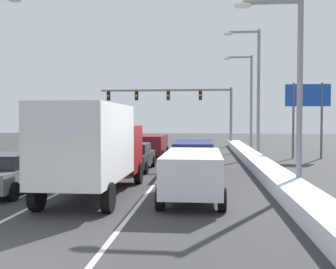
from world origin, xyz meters
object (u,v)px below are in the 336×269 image
object	(u,v)px
sedan_tan_right_lane_third	(198,149)
traffic_light_gantry	(181,100)
suv_white_right_lane_nearest	(193,171)
sedan_charcoal_center_lane_second	(134,157)
sedan_gray_left_lane_nearest	(10,173)
roadside_sign_right	(308,103)
suv_maroon_center_lane_third	(152,144)
suv_navy_right_lane_second	(194,154)
box_truck_center_lane_nearest	(94,145)
street_lamp_right_near	(290,75)
street_lamp_right_mid	(254,83)
street_lamp_right_far	(247,94)
sedan_black_left_lane_second	(75,157)
sedan_green_left_lane_third	(101,149)

from	to	relation	value
sedan_tan_right_lane_third	traffic_light_gantry	xyz separation A→B (m)	(-2.12, 13.95, 4.12)
suv_white_right_lane_nearest	traffic_light_gantry	world-z (taller)	traffic_light_gantry
sedan_charcoal_center_lane_second	traffic_light_gantry	world-z (taller)	traffic_light_gantry
sedan_gray_left_lane_nearest	roadside_sign_right	size ratio (longest dim) A/B	0.82
suv_maroon_center_lane_third	suv_navy_right_lane_second	bearing A→B (deg)	-66.88
box_truck_center_lane_nearest	street_lamp_right_near	distance (m)	7.93
street_lamp_right_mid	street_lamp_right_far	world-z (taller)	street_lamp_right_mid
sedan_charcoal_center_lane_second	sedan_gray_left_lane_nearest	xyz separation A→B (m)	(-3.56, -7.06, 0.00)
sedan_black_left_lane_second	roadside_sign_right	size ratio (longest dim) A/B	0.82
box_truck_center_lane_nearest	roadside_sign_right	size ratio (longest dim) A/B	1.31
traffic_light_gantry	street_lamp_right_mid	bearing A→B (deg)	-62.78
sedan_charcoal_center_lane_second	street_lamp_right_near	world-z (taller)	street_lamp_right_near
sedan_charcoal_center_lane_second	sedan_black_left_lane_second	world-z (taller)	same
box_truck_center_lane_nearest	sedan_gray_left_lane_nearest	bearing A→B (deg)	172.51
sedan_tan_right_lane_third	street_lamp_right_near	size ratio (longest dim) A/B	0.60
suv_white_right_lane_nearest	sedan_charcoal_center_lane_second	world-z (taller)	suv_white_right_lane_nearest
sedan_tan_right_lane_third	sedan_green_left_lane_third	world-z (taller)	same
sedan_black_left_lane_second	traffic_light_gantry	world-z (taller)	traffic_light_gantry
box_truck_center_lane_nearest	roadside_sign_right	xyz separation A→B (m)	(11.45, 15.21, 2.12)
sedan_black_left_lane_second	street_lamp_right_near	world-z (taller)	street_lamp_right_near
sedan_tan_right_lane_third	sedan_gray_left_lane_nearest	distance (m)	14.72
sedan_charcoal_center_lane_second	street_lamp_right_near	xyz separation A→B (m)	(7.22, -5.92, 3.78)
suv_navy_right_lane_second	sedan_black_left_lane_second	bearing A→B (deg)	179.60
sedan_gray_left_lane_nearest	suv_navy_right_lane_second	bearing A→B (deg)	42.10
sedan_green_left_lane_third	sedan_charcoal_center_lane_second	bearing A→B (deg)	-57.93
sedan_tan_right_lane_third	sedan_gray_left_lane_nearest	bearing A→B (deg)	-118.67
sedan_charcoal_center_lane_second	street_lamp_right_mid	xyz separation A→B (m)	(7.55, 7.81, 4.78)
sedan_gray_left_lane_nearest	traffic_light_gantry	size ratio (longest dim) A/B	0.32
sedan_tan_right_lane_third	street_lamp_right_near	xyz separation A→B (m)	(3.72, -11.77, 3.78)
traffic_light_gantry	suv_navy_right_lane_second	bearing A→B (deg)	-84.43
sedan_charcoal_center_lane_second	roadside_sign_right	bearing A→B (deg)	34.08
street_lamp_right_mid	roadside_sign_right	bearing A→B (deg)	-1.68
sedan_black_left_lane_second	street_lamp_right_near	size ratio (longest dim) A/B	0.60
suv_maroon_center_lane_third	street_lamp_right_mid	xyz separation A→B (m)	(7.52, 0.72, 4.53)
suv_navy_right_lane_second	sedan_charcoal_center_lane_second	size ratio (longest dim) A/B	1.09
suv_white_right_lane_nearest	street_lamp_right_near	world-z (taller)	street_lamp_right_near
sedan_charcoal_center_lane_second	traffic_light_gantry	bearing A→B (deg)	86.01
sedan_gray_left_lane_nearest	traffic_light_gantry	bearing A→B (deg)	79.58
street_lamp_right_far	suv_navy_right_lane_second	bearing A→B (deg)	-105.93
sedan_gray_left_lane_nearest	street_lamp_right_mid	size ratio (longest dim) A/B	0.48
sedan_charcoal_center_lane_second	roadside_sign_right	distance (m)	14.11
sedan_black_left_lane_second	suv_white_right_lane_nearest	bearing A→B (deg)	-46.62
sedan_green_left_lane_third	sedan_tan_right_lane_third	bearing A→B (deg)	4.42
suv_navy_right_lane_second	sedan_tan_right_lane_third	distance (m)	6.64
sedan_black_left_lane_second	traffic_light_gantry	bearing A→B (deg)	77.63
sedan_tan_right_lane_third	suv_maroon_center_lane_third	bearing A→B (deg)	160.38
sedan_gray_left_lane_nearest	street_lamp_right_far	bearing A→B (deg)	62.41
traffic_light_gantry	street_lamp_right_far	distance (m)	8.22
suv_white_right_lane_nearest	sedan_gray_left_lane_nearest	distance (m)	7.14
suv_white_right_lane_nearest	suv_navy_right_lane_second	size ratio (longest dim) A/B	1.00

